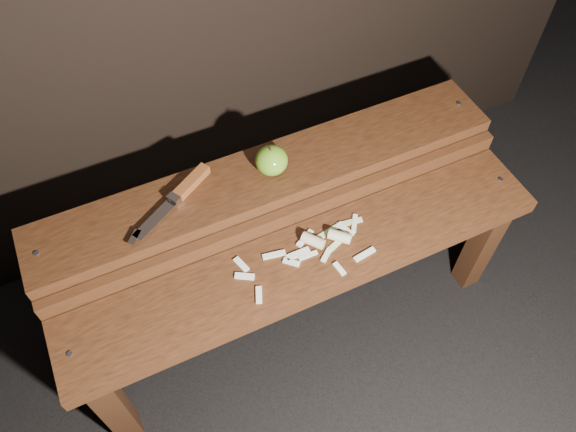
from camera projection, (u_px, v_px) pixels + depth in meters
name	position (u px, v px, depth m)	size (l,w,h in m)	color
ground	(296.00, 318.00, 1.69)	(60.00, 60.00, 0.00)	black
bench_front_tier	(309.00, 275.00, 1.37)	(1.20, 0.20, 0.42)	black
bench_rear_tier	(271.00, 194.00, 1.44)	(1.20, 0.21, 0.50)	black
apple	(272.00, 160.00, 1.35)	(0.08, 0.08, 0.08)	#5D8C1C
knife	(182.00, 191.00, 1.32)	(0.24, 0.16, 0.02)	brown
apple_scraps	(319.00, 244.00, 1.33)	(0.35, 0.15, 0.03)	beige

